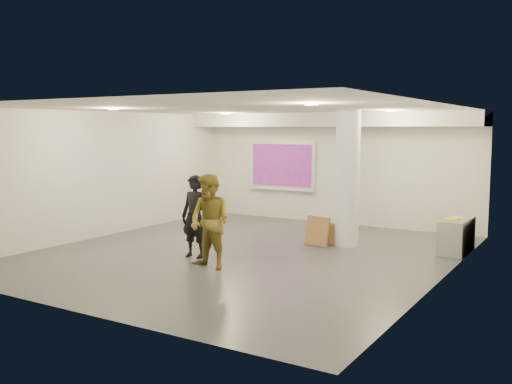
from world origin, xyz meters
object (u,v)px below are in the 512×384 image
Objects in this scene: column at (348,179)px; projection_screen at (282,166)px; credenza at (456,235)px; man at (210,222)px; woman at (195,217)px.

column is 4.08m from projection_screen.
credenza is at bearing 14.73° from column.
woman is at bearing 150.59° from man.
woman is 1.00m from man.
column is 3.57m from man.
man is (-3.59, -3.83, 0.52)m from credenza.
projection_screen is 5.43m from woman.
woman is 0.95× the size of man.
woman is (-4.40, -3.23, 0.48)m from credenza.
column reaches higher than projection_screen.
man reaches higher than woman.
projection_screen reaches higher than man.
woman is at bearing -142.47° from credenza.
column is 1.70× the size of man.
credenza is 0.74× the size of woman.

